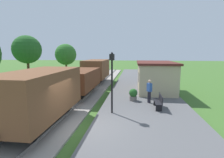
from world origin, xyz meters
name	(u,v)px	position (x,y,z in m)	size (l,w,h in m)	color
ground_plane	(86,131)	(0.00, 0.00, 0.00)	(160.00, 160.00, 0.00)	#3D6628
platform_slab	(151,132)	(3.20, 0.00, 0.12)	(6.00, 60.00, 0.25)	#565659
track_ballast	(41,127)	(-2.40, 0.00, 0.06)	(3.80, 60.00, 0.12)	gray
rail_near	(54,125)	(-1.68, 0.00, 0.19)	(0.07, 60.00, 0.14)	slate
rail_far	(28,124)	(-3.12, 0.00, 0.19)	(0.07, 60.00, 0.14)	slate
freight_train	(80,79)	(-2.40, 6.65, 1.60)	(2.50, 19.40, 2.72)	brown
station_hut	(155,76)	(4.40, 8.78, 1.65)	(3.50, 5.80, 2.78)	tan
bench_near_hut	(159,101)	(4.01, 3.30, 0.72)	(0.42, 1.50, 0.91)	black
bench_down_platform	(147,78)	(4.01, 14.16, 0.72)	(0.42, 1.50, 0.91)	black
person_waiting	(149,90)	(3.49, 4.47, 1.18)	(0.39, 0.45, 1.71)	black
potted_planter	(133,94)	(2.33, 4.95, 0.72)	(0.64, 0.64, 0.92)	slate
lamp_post_near	(112,71)	(1.06, 2.06, 2.80)	(0.28, 0.28, 3.70)	black
tree_trackside_far	(27,50)	(-9.67, 10.20, 4.23)	(3.15, 3.15, 5.82)	#4C3823
tree_field_left	(66,55)	(-7.46, 15.84, 3.63)	(3.02, 3.02, 5.16)	#4C3823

